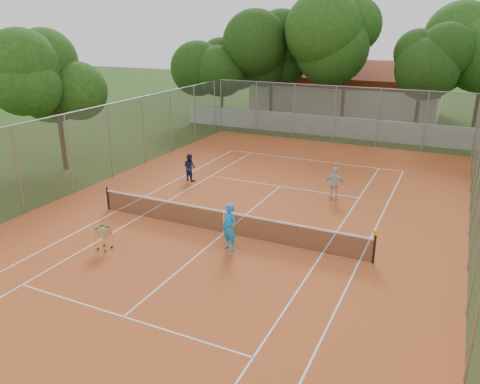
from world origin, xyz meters
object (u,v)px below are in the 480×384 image
at_px(clubhouse, 346,90).
at_px(player_far_left, 190,167).
at_px(tennis_net, 224,222).
at_px(ball_hopper, 104,238).
at_px(player_near, 229,227).
at_px(player_far_right, 335,184).

xyz_separation_m(clubhouse, player_far_left, (-2.78, -23.76, -1.44)).
height_order(tennis_net, player_far_left, player_far_left).
distance_m(player_far_left, ball_hopper, 8.59).
relative_size(player_near, ball_hopper, 1.85).
height_order(tennis_net, clubhouse, clubhouse).
bearing_deg(clubhouse, player_far_right, -77.82).
relative_size(player_far_left, ball_hopper, 1.51).
relative_size(clubhouse, player_near, 9.03).
relative_size(player_near, player_far_right, 1.11).
distance_m(tennis_net, player_far_left, 7.10).
xyz_separation_m(clubhouse, player_far_right, (5.04, -23.37, -1.36)).
distance_m(player_near, player_far_right, 7.20).
bearing_deg(ball_hopper, player_near, 8.98).
height_order(player_far_right, ball_hopper, player_far_right).
bearing_deg(player_near, clubhouse, 118.31).
bearing_deg(ball_hopper, tennis_net, 27.23).
bearing_deg(ball_hopper, player_far_left, 82.86).
bearing_deg(clubhouse, tennis_net, -86.05).
relative_size(tennis_net, player_far_right, 7.23).
distance_m(tennis_net, clubhouse, 29.12).
height_order(clubhouse, ball_hopper, clubhouse).
xyz_separation_m(tennis_net, player_far_left, (-4.78, 5.24, 0.25)).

